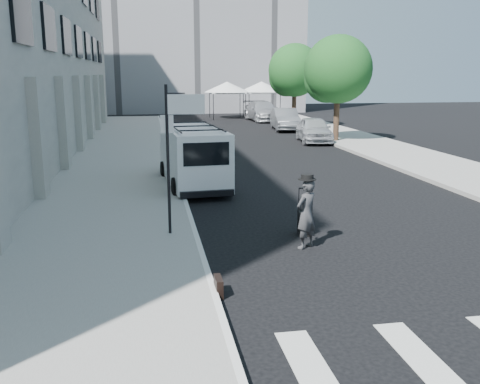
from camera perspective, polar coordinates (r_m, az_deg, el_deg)
name	(u,v)px	position (r m, az deg, el deg)	size (l,w,h in m)	color
ground	(315,282)	(10.44, 7.99, -9.46)	(120.00, 120.00, 0.00)	black
sidewalk_left	(122,157)	(25.52, -12.46, 3.63)	(4.50, 48.00, 0.15)	gray
sidewalk_right	(359,141)	(31.82, 12.53, 5.34)	(4.00, 56.00, 0.15)	gray
sign_pole	(177,128)	(12.48, -6.70, 6.76)	(1.03, 0.07, 3.50)	black
tree_near	(335,72)	(31.19, 10.15, 12.49)	(3.80, 3.83, 6.03)	black
tree_far	(293,72)	(39.78, 5.66, 12.58)	(3.80, 3.83, 6.03)	black
tent_left	(227,87)	(47.74, -1.39, 11.10)	(4.00, 4.00, 3.20)	black
tent_right	(262,87)	(48.81, 2.31, 11.12)	(4.00, 4.00, 3.20)	black
businessman	(306,214)	(12.13, 7.07, -2.36)	(0.58, 0.38, 1.59)	#363638
briefcase	(218,287)	(9.69, -2.31, -10.05)	(0.12, 0.44, 0.34)	black
suitcase	(303,223)	(13.25, 6.77, -3.26)	(0.32, 0.45, 1.15)	black
cargo_van	(193,156)	(18.82, -5.07, 3.88)	(2.23, 5.52, 2.06)	white
parked_car_a	(314,130)	(31.32, 7.90, 6.61)	(1.72, 4.28, 1.46)	#AEB2B7
parked_car_b	(285,119)	(37.86, 4.83, 7.73)	(1.60, 4.58, 1.51)	#585B5F
parked_car_c	(263,111)	(45.36, 2.43, 8.61)	(2.27, 5.58, 1.62)	#989A9F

